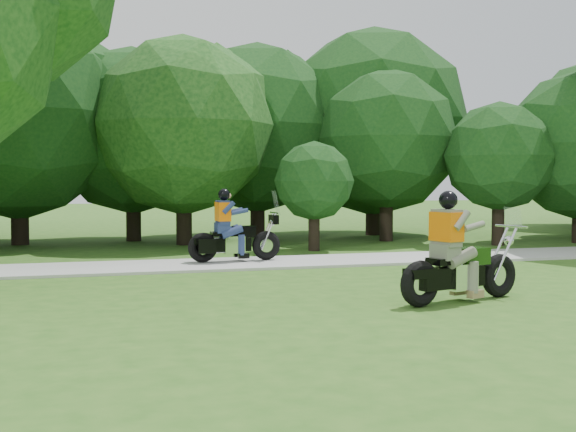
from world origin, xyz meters
TOP-DOWN VIEW (x-y plane):
  - walkway at (0.00, 8.00)m, footprint 60.00×2.20m
  - tree_line at (-0.24, 14.70)m, footprint 39.89×11.84m
  - chopper_motorcycle at (-1.48, 2.18)m, footprint 2.45×1.11m
  - touring_motorcycle at (-3.90, 8.23)m, footprint 2.20×0.70m

SIDE VIEW (x-z plane):
  - walkway at x=0.00m, z-range 0.00..0.06m
  - chopper_motorcycle at x=-1.48m, z-range -0.23..1.54m
  - touring_motorcycle at x=-3.90m, z-range -0.17..1.51m
  - tree_line at x=-0.24m, z-range -0.31..7.52m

